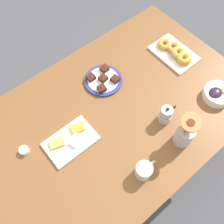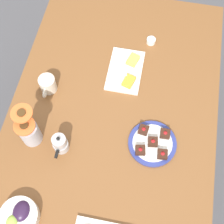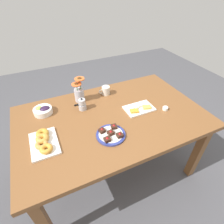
{
  "view_description": "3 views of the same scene",
  "coord_description": "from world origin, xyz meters",
  "px_view_note": "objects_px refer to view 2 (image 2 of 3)",
  "views": [
    {
      "loc": [
        -0.4,
        -0.48,
        1.94
      ],
      "look_at": [
        0.0,
        0.0,
        0.78
      ],
      "focal_mm": 40.0,
      "sensor_mm": 36.0,
      "label": 1
    },
    {
      "loc": [
        0.62,
        0.12,
        2.1
      ],
      "look_at": [
        0.0,
        0.0,
        0.78
      ],
      "focal_mm": 50.0,
      "sensor_mm": 36.0,
      "label": 2
    },
    {
      "loc": [
        0.49,
        1.05,
        1.7
      ],
      "look_at": [
        0.0,
        0.0,
        0.78
      ],
      "focal_mm": 28.0,
      "sensor_mm": 36.0,
      "label": 3
    }
  ],
  "objects_px": {
    "flower_vase": "(29,131)",
    "moka_pot": "(60,144)",
    "cheese_platter": "(126,71)",
    "coffee_mug": "(48,84)",
    "grape_bowl": "(19,216)",
    "dessert_plate": "(152,143)",
    "jam_cup_honey": "(151,41)",
    "dining_table": "(112,123)"
  },
  "relations": [
    {
      "from": "moka_pot",
      "to": "jam_cup_honey",
      "type": "bearing_deg",
      "value": 154.54
    },
    {
      "from": "coffee_mug",
      "to": "moka_pot",
      "type": "bearing_deg",
      "value": 26.24
    },
    {
      "from": "coffee_mug",
      "to": "jam_cup_honey",
      "type": "height_order",
      "value": "coffee_mug"
    },
    {
      "from": "coffee_mug",
      "to": "cheese_platter",
      "type": "xyz_separation_m",
      "value": [
        -0.17,
        0.36,
        -0.03
      ]
    },
    {
      "from": "moka_pot",
      "to": "dining_table",
      "type": "bearing_deg",
      "value": 135.85
    },
    {
      "from": "coffee_mug",
      "to": "moka_pot",
      "type": "height_order",
      "value": "moka_pot"
    },
    {
      "from": "moka_pot",
      "to": "coffee_mug",
      "type": "bearing_deg",
      "value": -153.76
    },
    {
      "from": "dining_table",
      "to": "coffee_mug",
      "type": "relative_size",
      "value": 13.86
    },
    {
      "from": "dining_table",
      "to": "moka_pot",
      "type": "distance_m",
      "value": 0.31
    },
    {
      "from": "coffee_mug",
      "to": "dessert_plate",
      "type": "relative_size",
      "value": 0.52
    },
    {
      "from": "cheese_platter",
      "to": "dessert_plate",
      "type": "xyz_separation_m",
      "value": [
        0.37,
        0.19,
        0.0
      ]
    },
    {
      "from": "jam_cup_honey",
      "to": "moka_pot",
      "type": "height_order",
      "value": "moka_pot"
    },
    {
      "from": "grape_bowl",
      "to": "flower_vase",
      "type": "distance_m",
      "value": 0.35
    },
    {
      "from": "cheese_platter",
      "to": "dessert_plate",
      "type": "bearing_deg",
      "value": 27.16
    },
    {
      "from": "grape_bowl",
      "to": "moka_pot",
      "type": "distance_m",
      "value": 0.34
    },
    {
      "from": "coffee_mug",
      "to": "jam_cup_honey",
      "type": "distance_m",
      "value": 0.6
    },
    {
      "from": "grape_bowl",
      "to": "dessert_plate",
      "type": "distance_m",
      "value": 0.65
    },
    {
      "from": "cheese_platter",
      "to": "flower_vase",
      "type": "xyz_separation_m",
      "value": [
        0.44,
        -0.36,
        0.07
      ]
    },
    {
      "from": "grape_bowl",
      "to": "moka_pot",
      "type": "height_order",
      "value": "moka_pot"
    },
    {
      "from": "dessert_plate",
      "to": "flower_vase",
      "type": "distance_m",
      "value": 0.56
    },
    {
      "from": "grape_bowl",
      "to": "coffee_mug",
      "type": "bearing_deg",
      "value": -174.94
    },
    {
      "from": "dessert_plate",
      "to": "flower_vase",
      "type": "bearing_deg",
      "value": -82.13
    },
    {
      "from": "grape_bowl",
      "to": "flower_vase",
      "type": "xyz_separation_m",
      "value": [
        -0.35,
        -0.05,
        0.05
      ]
    },
    {
      "from": "flower_vase",
      "to": "moka_pot",
      "type": "xyz_separation_m",
      "value": [
        0.02,
        0.14,
        -0.03
      ]
    },
    {
      "from": "dining_table",
      "to": "cheese_platter",
      "type": "bearing_deg",
      "value": 175.23
    },
    {
      "from": "dessert_plate",
      "to": "moka_pot",
      "type": "bearing_deg",
      "value": -76.8
    },
    {
      "from": "cheese_platter",
      "to": "jam_cup_honey",
      "type": "distance_m",
      "value": 0.23
    },
    {
      "from": "coffee_mug",
      "to": "dessert_plate",
      "type": "xyz_separation_m",
      "value": [
        0.19,
        0.55,
        -0.03
      ]
    },
    {
      "from": "dining_table",
      "to": "moka_pot",
      "type": "relative_size",
      "value": 13.45
    },
    {
      "from": "jam_cup_honey",
      "to": "grape_bowl",
      "type": "bearing_deg",
      "value": -22.17
    },
    {
      "from": "cheese_platter",
      "to": "dessert_plate",
      "type": "height_order",
      "value": "dessert_plate"
    },
    {
      "from": "grape_bowl",
      "to": "flower_vase",
      "type": "bearing_deg",
      "value": -171.03
    },
    {
      "from": "cheese_platter",
      "to": "dessert_plate",
      "type": "relative_size",
      "value": 1.17
    },
    {
      "from": "dessert_plate",
      "to": "flower_vase",
      "type": "xyz_separation_m",
      "value": [
        0.08,
        -0.55,
        0.07
      ]
    },
    {
      "from": "cheese_platter",
      "to": "flower_vase",
      "type": "bearing_deg",
      "value": -39.18
    },
    {
      "from": "dining_table",
      "to": "flower_vase",
      "type": "bearing_deg",
      "value": -61.65
    },
    {
      "from": "dining_table",
      "to": "grape_bowl",
      "type": "distance_m",
      "value": 0.61
    },
    {
      "from": "jam_cup_honey",
      "to": "flower_vase",
      "type": "relative_size",
      "value": 0.2
    },
    {
      "from": "dessert_plate",
      "to": "flower_vase",
      "type": "relative_size",
      "value": 0.94
    },
    {
      "from": "coffee_mug",
      "to": "cheese_platter",
      "type": "height_order",
      "value": "coffee_mug"
    },
    {
      "from": "grape_bowl",
      "to": "jam_cup_honey",
      "type": "relative_size",
      "value": 3.31
    },
    {
      "from": "coffee_mug",
      "to": "moka_pot",
      "type": "xyz_separation_m",
      "value": [
        0.29,
        0.14,
        0.01
      ]
    }
  ]
}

